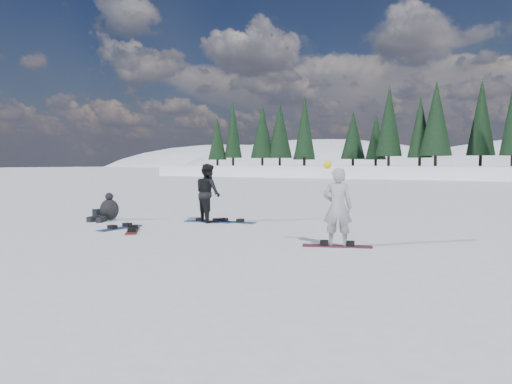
% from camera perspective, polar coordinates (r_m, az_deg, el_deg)
% --- Properties ---
extents(ground, '(420.00, 420.00, 0.00)m').
position_cam_1_polar(ground, '(11.48, 1.67, -5.82)').
color(ground, white).
rests_on(ground, ground).
extents(alpine_backdrop, '(412.50, 227.00, 53.20)m').
position_cam_1_polar(alpine_backdrop, '(200.49, 25.00, -1.55)').
color(alpine_backdrop, white).
rests_on(alpine_backdrop, ground).
extents(snowboarder_woman, '(0.74, 0.61, 1.88)m').
position_cam_1_polar(snowboarder_woman, '(10.96, 9.28, -1.68)').
color(snowboarder_woman, '#A2A3A7').
rests_on(snowboarder_woman, ground).
extents(snowboarder_man, '(1.10, 1.03, 1.81)m').
position_cam_1_polar(snowboarder_man, '(15.44, -5.52, -0.11)').
color(snowboarder_man, black).
rests_on(snowboarder_man, ground).
extents(seated_rider, '(0.78, 1.13, 0.89)m').
position_cam_1_polar(seated_rider, '(16.58, -16.55, -1.96)').
color(seated_rider, black).
rests_on(seated_rider, ground).
extents(gear_bag, '(0.53, 0.46, 0.30)m').
position_cam_1_polar(gear_bag, '(17.28, -17.52, -2.41)').
color(gear_bag, black).
rests_on(gear_bag, ground).
extents(snowboard_woman, '(1.50, 0.80, 0.03)m').
position_cam_1_polar(snowboard_woman, '(11.07, 9.26, -6.13)').
color(snowboard_woman, maroon).
rests_on(snowboard_woman, ground).
extents(snowboard_man, '(1.52, 0.60, 0.03)m').
position_cam_1_polar(snowboard_man, '(15.51, -5.50, -3.40)').
color(snowboard_man, '#1C4B9D').
rests_on(snowboard_man, ground).
extents(snowboard_loose_b, '(1.16, 1.34, 0.03)m').
position_cam_1_polar(snowboard_loose_b, '(13.78, -13.89, -4.32)').
color(snowboard_loose_b, maroon).
rests_on(snowboard_loose_b, ground).
extents(snowboard_loose_a, '(0.29, 1.50, 0.03)m').
position_cam_1_polar(snowboard_loose_a, '(14.44, -15.28, -4.00)').
color(snowboard_loose_a, navy).
rests_on(snowboard_loose_a, ground).
extents(snowboard_loose_c, '(1.52, 0.43, 0.03)m').
position_cam_1_polar(snowboard_loose_c, '(15.37, -2.75, -3.45)').
color(snowboard_loose_c, '#16557A').
rests_on(snowboard_loose_c, ground).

